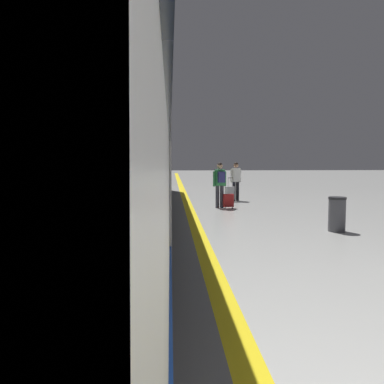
{
  "coord_description": "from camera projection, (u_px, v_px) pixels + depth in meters",
  "views": [
    {
      "loc": [
        -1.8,
        -0.2,
        1.96
      ],
      "look_at": [
        -1.42,
        7.07,
        1.34
      ],
      "focal_mm": 38.61,
      "sensor_mm": 36.0,
      "label": 1
    }
  ],
  "objects": [
    {
      "name": "safety_line_strip",
      "position": [
        199.0,
        235.0,
        10.35
      ],
      "size": [
        0.36,
        80.0,
        0.01
      ],
      "primitive_type": "cube",
      "color": "yellow",
      "rests_on": "ground"
    },
    {
      "name": "tactile_edge_band",
      "position": [
        185.0,
        235.0,
        10.34
      ],
      "size": [
        0.69,
        80.0,
        0.01
      ],
      "primitive_type": "cube",
      "color": "slate",
      "rests_on": "ground"
    },
    {
      "name": "high_speed_train",
      "position": [
        105.0,
        132.0,
        9.23
      ],
      "size": [
        2.94,
        33.54,
        4.97
      ],
      "color": "#38383D",
      "rests_on": "ground"
    },
    {
      "name": "passenger_near",
      "position": [
        220.0,
        181.0,
        15.79
      ],
      "size": [
        0.52,
        0.41,
        1.75
      ],
      "color": "#383842",
      "rests_on": "ground"
    },
    {
      "name": "suitcase_near",
      "position": [
        228.0,
        200.0,
        15.73
      ],
      "size": [
        0.39,
        0.26,
        0.55
      ],
      "color": "#A51E1E",
      "rests_on": "ground"
    },
    {
      "name": "passenger_mid",
      "position": [
        236.0,
        178.0,
        18.43
      ],
      "size": [
        0.51,
        0.32,
        1.72
      ],
      "color": "black",
      "rests_on": "ground"
    },
    {
      "name": "suitcase_mid",
      "position": [
        230.0,
        193.0,
        18.13
      ],
      "size": [
        0.43,
        0.32,
        1.06
      ],
      "color": "#9E9EA3",
      "rests_on": "ground"
    },
    {
      "name": "waste_bin",
      "position": [
        337.0,
        214.0,
        10.85
      ],
      "size": [
        0.46,
        0.46,
        0.91
      ],
      "color": "#4C4C51",
      "rests_on": "ground"
    }
  ]
}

